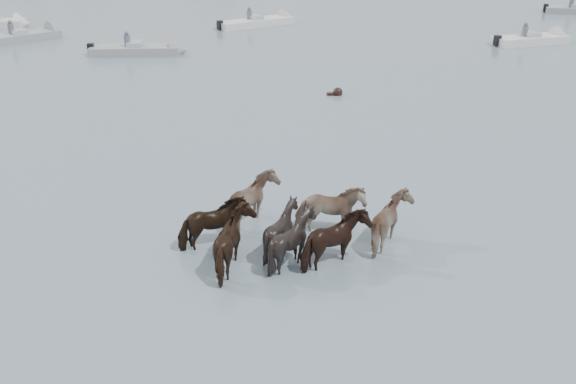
{
  "coord_description": "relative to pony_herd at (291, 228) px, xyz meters",
  "views": [
    {
      "loc": [
        -0.66,
        -13.93,
        7.83
      ],
      "look_at": [
        0.74,
        0.42,
        1.1
      ],
      "focal_mm": 38.47,
      "sensor_mm": 36.0,
      "label": 1
    }
  ],
  "objects": [
    {
      "name": "motorboat_f",
      "position": [
        -17.02,
        32.95,
        -0.35
      ],
      "size": [
        4.68,
        1.72,
        1.92
      ],
      "rotation": [
        0.0,
        0.0,
        -0.03
      ],
      "color": "silver",
      "rests_on": "ground"
    },
    {
      "name": "motorboat_b",
      "position": [
        -5.9,
        22.94,
        -0.35
      ],
      "size": [
        5.68,
        1.81,
        1.92
      ],
      "rotation": [
        0.0,
        0.0,
        -0.04
      ],
      "color": "gray",
      "rests_on": "ground"
    },
    {
      "name": "pony_herd",
      "position": [
        0.0,
        0.0,
        0.0
      ],
      "size": [
        6.14,
        4.01,
        1.57
      ],
      "color": "black",
      "rests_on": "ground"
    },
    {
      "name": "ground",
      "position": [
        -0.72,
        0.57,
        -0.58
      ],
      "size": [
        400.0,
        400.0,
        0.0
      ],
      "primitive_type": "plane",
      "color": "slate",
      "rests_on": "ground"
    },
    {
      "name": "motorboat_a",
      "position": [
        -13.85,
        27.97,
        -0.35
      ],
      "size": [
        5.17,
        4.59,
        1.92
      ],
      "rotation": [
        0.0,
        0.0,
        0.67
      ],
      "color": "gray",
      "rests_on": "ground"
    },
    {
      "name": "swimming_pony",
      "position": [
        3.47,
        13.52,
        -0.48
      ],
      "size": [
        0.72,
        0.44,
        0.44
      ],
      "color": "black",
      "rests_on": "ground"
    },
    {
      "name": "motorboat_d",
      "position": [
        18.03,
        23.72,
        -0.35
      ],
      "size": [
        5.43,
        2.65,
        1.92
      ],
      "rotation": [
        0.0,
        0.0,
        0.21
      ],
      "color": "silver",
      "rests_on": "ground"
    },
    {
      "name": "motorboat_c",
      "position": [
        1.37,
        31.88,
        -0.36
      ],
      "size": [
        6.17,
        4.46,
        1.92
      ],
      "rotation": [
        0.0,
        0.0,
        0.52
      ],
      "color": "silver",
      "rests_on": "ground"
    }
  ]
}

